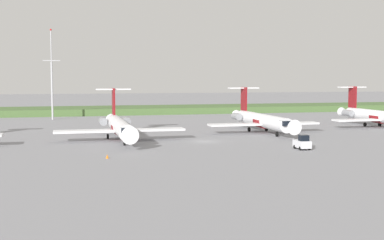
{
  "coord_description": "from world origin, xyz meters",
  "views": [
    {
      "loc": [
        -23.6,
        -85.06,
        11.05
      ],
      "look_at": [
        0.0,
        9.45,
        3.0
      ],
      "focal_mm": 47.8,
      "sensor_mm": 36.0,
      "label": 1
    }
  ],
  "objects_px": {
    "regional_jet_fourth": "(377,116)",
    "baggage_tug": "(302,143)",
    "regional_jet_second": "(119,126)",
    "regional_jet_third": "(261,120)",
    "safety_cone_front_marker": "(107,156)",
    "antenna_mast": "(52,82)"
  },
  "relations": [
    {
      "from": "regional_jet_fourth",
      "to": "baggage_tug",
      "type": "xyz_separation_m",
      "value": [
        -32.69,
        -29.11,
        -1.53
      ]
    },
    {
      "from": "regional_jet_fourth",
      "to": "antenna_mast",
      "type": "distance_m",
      "value": 81.49
    },
    {
      "from": "regional_jet_third",
      "to": "antenna_mast",
      "type": "distance_m",
      "value": 60.22
    },
    {
      "from": "regional_jet_second",
      "to": "baggage_tug",
      "type": "relative_size",
      "value": 9.69
    },
    {
      "from": "regional_jet_fourth",
      "to": "safety_cone_front_marker",
      "type": "bearing_deg",
      "value": -153.91
    },
    {
      "from": "regional_jet_fourth",
      "to": "antenna_mast",
      "type": "bearing_deg",
      "value": 151.62
    },
    {
      "from": "regional_jet_third",
      "to": "safety_cone_front_marker",
      "type": "xyz_separation_m",
      "value": [
        -33.17,
        -26.63,
        -2.26
      ]
    },
    {
      "from": "antenna_mast",
      "to": "regional_jet_fourth",
      "type": "bearing_deg",
      "value": -28.38
    },
    {
      "from": "antenna_mast",
      "to": "baggage_tug",
      "type": "xyz_separation_m",
      "value": [
        38.72,
        -67.69,
        -8.89
      ]
    },
    {
      "from": "regional_jet_second",
      "to": "safety_cone_front_marker",
      "type": "bearing_deg",
      "value": -100.39
    },
    {
      "from": "baggage_tug",
      "to": "safety_cone_front_marker",
      "type": "height_order",
      "value": "baggage_tug"
    },
    {
      "from": "baggage_tug",
      "to": "safety_cone_front_marker",
      "type": "bearing_deg",
      "value": -176.96
    },
    {
      "from": "regional_jet_fourth",
      "to": "antenna_mast",
      "type": "xyz_separation_m",
      "value": [
        -71.41,
        38.58,
        7.35
      ]
    },
    {
      "from": "regional_jet_fourth",
      "to": "regional_jet_second",
      "type": "bearing_deg",
      "value": -170.61
    },
    {
      "from": "regional_jet_third",
      "to": "safety_cone_front_marker",
      "type": "distance_m",
      "value": 42.6
    },
    {
      "from": "antenna_mast",
      "to": "safety_cone_front_marker",
      "type": "relative_size",
      "value": 43.37
    },
    {
      "from": "baggage_tug",
      "to": "safety_cone_front_marker",
      "type": "xyz_separation_m",
      "value": [
        -30.02,
        -1.6,
        -0.73
      ]
    },
    {
      "from": "antenna_mast",
      "to": "safety_cone_front_marker",
      "type": "bearing_deg",
      "value": -82.84
    },
    {
      "from": "regional_jet_second",
      "to": "antenna_mast",
      "type": "distance_m",
      "value": 50.46
    },
    {
      "from": "regional_jet_second",
      "to": "regional_jet_third",
      "type": "distance_m",
      "value": 29.87
    },
    {
      "from": "baggage_tug",
      "to": "safety_cone_front_marker",
      "type": "distance_m",
      "value": 30.07
    },
    {
      "from": "regional_jet_second",
      "to": "regional_jet_fourth",
      "type": "height_order",
      "value": "same"
    }
  ]
}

